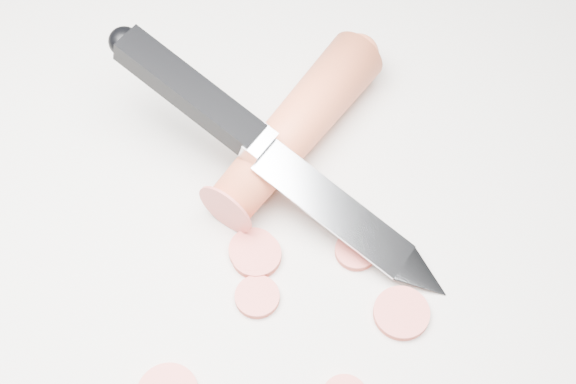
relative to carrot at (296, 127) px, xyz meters
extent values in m
plane|color=beige|center=(-0.04, -0.06, -0.02)|extent=(2.40, 2.40, 0.00)
cylinder|color=#E55932|center=(0.00, 0.00, 0.00)|extent=(0.16, 0.14, 0.04)
cylinder|color=#D85349|center=(-0.06, -0.12, -0.02)|extent=(0.03, 0.03, 0.01)
cylinder|color=#D85349|center=(-0.05, -0.08, -0.02)|extent=(0.04, 0.04, 0.01)
cylinder|color=#D85349|center=(0.02, -0.10, -0.02)|extent=(0.03, 0.03, 0.01)
cylinder|color=#D85349|center=(0.03, -0.15, -0.02)|extent=(0.04, 0.04, 0.01)
cylinder|color=#D85349|center=(-0.05, -0.08, -0.02)|extent=(0.03, 0.03, 0.01)
camera|label=1|loc=(-0.10, -0.34, 0.48)|focal=50.00mm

